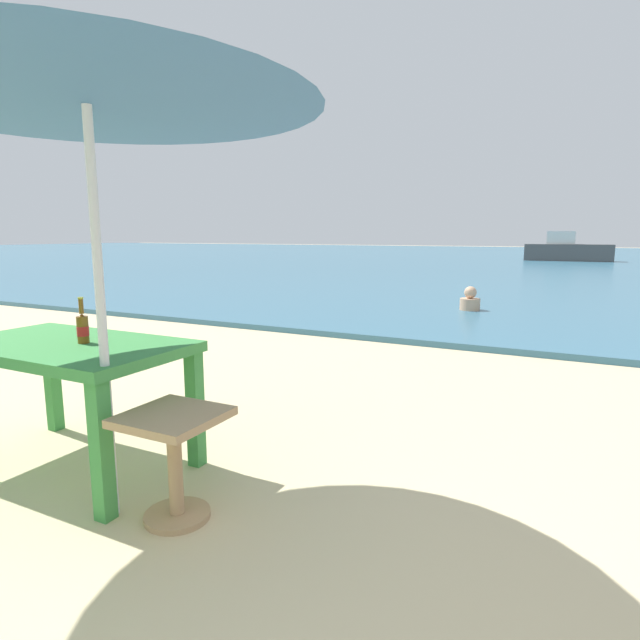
# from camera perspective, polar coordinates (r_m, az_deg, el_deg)

# --- Properties ---
(ground_plane) EXTENTS (120.00, 120.00, 0.00)m
(ground_plane) POSITION_cam_1_polar(r_m,az_deg,el_deg) (2.41, -24.04, -26.39)
(ground_plane) COLOR beige
(sea_water) EXTENTS (120.00, 50.00, 0.08)m
(sea_water) POSITION_cam_1_polar(r_m,az_deg,el_deg) (31.25, 23.94, 6.18)
(sea_water) COLOR #386B84
(sea_water) RESTS_ON ground_plane
(picnic_table_green) EXTENTS (1.40, 0.80, 0.76)m
(picnic_table_green) POSITION_cam_1_polar(r_m,az_deg,el_deg) (3.37, -25.90, -4.03)
(picnic_table_green) COLOR #3D8C42
(picnic_table_green) RESTS_ON ground_plane
(beer_bottle_amber) EXTENTS (0.07, 0.07, 0.26)m
(beer_bottle_amber) POSITION_cam_1_polar(r_m,az_deg,el_deg) (3.26, -24.61, -0.70)
(beer_bottle_amber) COLOR brown
(beer_bottle_amber) RESTS_ON picnic_table_green
(patio_umbrella) EXTENTS (2.10, 2.10, 2.30)m
(patio_umbrella) POSITION_cam_1_polar(r_m,az_deg,el_deg) (2.71, -24.53, 24.44)
(patio_umbrella) COLOR silver
(patio_umbrella) RESTS_ON ground_plane
(side_table_wood) EXTENTS (0.44, 0.44, 0.54)m
(side_table_wood) POSITION_cam_1_polar(r_m,az_deg,el_deg) (2.66, -15.71, -13.59)
(side_table_wood) COLOR tan
(side_table_wood) RESTS_ON ground_plane
(swimmer_person) EXTENTS (0.34, 0.34, 0.41)m
(swimmer_person) POSITION_cam_1_polar(r_m,az_deg,el_deg) (9.31, 16.15, 2.03)
(swimmer_person) COLOR tan
(swimmer_person) RESTS_ON sea_water
(boat_cargo_ship) EXTENTS (3.92, 1.07, 1.42)m
(boat_cargo_ship) POSITION_cam_1_polar(r_m,az_deg,el_deg) (28.13, 25.49, 6.93)
(boat_cargo_ship) COLOR #4C4C4C
(boat_cargo_ship) RESTS_ON sea_water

